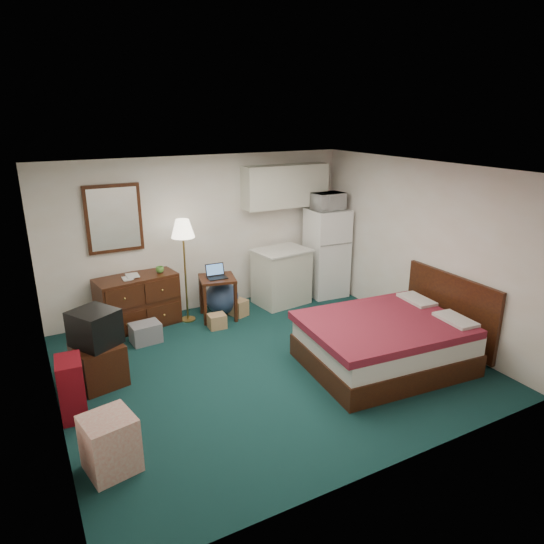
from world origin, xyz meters
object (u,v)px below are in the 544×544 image
fridge (326,253)px  suitcase (72,388)px  desk (218,298)px  kitchen_counter (281,277)px  bed (384,343)px  dresser (138,301)px  floor_lamp (185,271)px  tv_stand (99,364)px

fridge → suitcase: 4.86m
desk → kitchen_counter: 1.21m
bed → dresser: bearing=137.4°
desk → bed: size_ratio=0.35×
floor_lamp → desk: bearing=-17.0°
dresser → suitcase: dresser is taller
floor_lamp → bed: bearing=-55.6°
dresser → suitcase: bearing=-129.1°
floor_lamp → kitchen_counter: (1.66, -0.05, -0.35)m
tv_stand → bed: bearing=-33.1°
suitcase → fridge: bearing=25.9°
floor_lamp → desk: 0.68m
suitcase → floor_lamp: bearing=48.1°
bed → suitcase: 3.74m
dresser → desk: bearing=-21.9°
desk → fridge: bearing=15.6°
desk → fridge: fridge is taller
floor_lamp → suitcase: 2.71m
dresser → fridge: 3.33m
bed → tv_stand: (-3.31, 1.27, -0.06)m
bed → desk: bearing=123.0°
kitchen_counter → fridge: size_ratio=0.59×
dresser → tv_stand: dresser is taller
floor_lamp → desk: (0.46, -0.14, -0.47)m
kitchen_counter → suitcase: size_ratio=1.36×
floor_lamp → suitcase: (-1.91, -1.86, -0.47)m
floor_lamp → fridge: size_ratio=1.05×
desk → fridge: 2.16m
suitcase → bed: bearing=-7.1°
tv_stand → suitcase: bearing=-135.1°
floor_lamp → tv_stand: size_ratio=2.89×
floor_lamp → tv_stand: (-1.55, -1.30, -0.55)m
dresser → kitchen_counter: (2.39, -0.19, 0.06)m
floor_lamp → suitcase: bearing=-135.8°
dresser → tv_stand: 1.67m
floor_lamp → suitcase: floor_lamp is taller
kitchen_counter → tv_stand: 3.45m
fridge → kitchen_counter: bearing=-175.2°
dresser → floor_lamp: bearing=-19.5°
kitchen_counter → suitcase: (-3.57, -1.81, -0.12)m
dresser → bed: 3.68m
floor_lamp → desk: floor_lamp is taller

